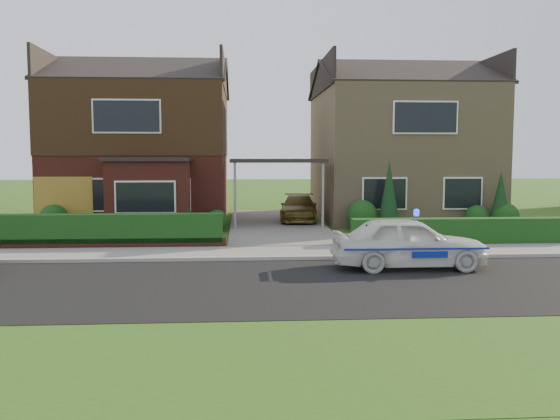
{
  "coord_description": "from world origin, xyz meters",
  "views": [
    {
      "loc": [
        -1.46,
        -13.13,
        2.9
      ],
      "look_at": [
        -0.37,
        3.5,
        1.37
      ],
      "focal_mm": 38.0,
      "sensor_mm": 36.0,
      "label": 1
    }
  ],
  "objects": [
    {
      "name": "dwarf_wall",
      "position": [
        -5.8,
        5.3,
        0.18
      ],
      "size": [
        7.7,
        0.25,
        0.36
      ],
      "primitive_type": "cube",
      "color": "maroon",
      "rests_on": "ground"
    },
    {
      "name": "driveway",
      "position": [
        0.0,
        11.0,
        0.06
      ],
      "size": [
        3.8,
        12.0,
        0.12
      ],
      "primitive_type": "cube",
      "color": "#666059",
      "rests_on": "ground"
    },
    {
      "name": "carport_link",
      "position": [
        0.0,
        10.95,
        2.66
      ],
      "size": [
        3.8,
        3.0,
        2.77
      ],
      "color": "black",
      "rests_on": "ground"
    },
    {
      "name": "hedge_left",
      "position": [
        -5.8,
        5.45,
        0.0
      ],
      "size": [
        7.5,
        0.55,
        0.9
      ],
      "primitive_type": "cube",
      "color": "#103412",
      "rests_on": "ground"
    },
    {
      "name": "road",
      "position": [
        0.0,
        0.0,
        0.0
      ],
      "size": [
        60.0,
        6.0,
        0.02
      ],
      "primitive_type": "cube",
      "color": "black",
      "rests_on": "ground"
    },
    {
      "name": "kerb",
      "position": [
        0.0,
        3.05,
        0.06
      ],
      "size": [
        60.0,
        0.16,
        0.12
      ],
      "primitive_type": "cube",
      "color": "#9E9993",
      "rests_on": "ground"
    },
    {
      "name": "potted_plant_b",
      "position": [
        -2.5,
        9.0,
        0.33
      ],
      "size": [
        0.47,
        0.46,
        0.67
      ],
      "primitive_type": "imported",
      "rotation": [
        0.0,
        0.0,
        0.69
      ],
      "color": "gray",
      "rests_on": "ground"
    },
    {
      "name": "shrub_left_mid",
      "position": [
        -4.0,
        9.3,
        0.66
      ],
      "size": [
        1.32,
        1.32,
        1.32
      ],
      "primitive_type": "sphere",
      "color": "#103412",
      "rests_on": "ground"
    },
    {
      "name": "shrub_right_mid",
      "position": [
        7.8,
        9.5,
        0.48
      ],
      "size": [
        0.96,
        0.96,
        0.96
      ],
      "primitive_type": "sphere",
      "color": "#103412",
      "rests_on": "ground"
    },
    {
      "name": "shrub_left_far",
      "position": [
        -8.5,
        9.5,
        0.54
      ],
      "size": [
        1.08,
        1.08,
        1.08
      ],
      "primitive_type": "sphere",
      "color": "#103412",
      "rests_on": "ground"
    },
    {
      "name": "grass_verge",
      "position": [
        0.0,
        -5.0,
        0.0
      ],
      "size": [
        60.0,
        4.0,
        0.01
      ],
      "primitive_type": "cube",
      "color": "#244913",
      "rests_on": "ground"
    },
    {
      "name": "garage_door",
      "position": [
        -8.25,
        9.96,
        1.05
      ],
      "size": [
        2.2,
        0.1,
        2.1
      ],
      "primitive_type": "cube",
      "color": "olive",
      "rests_on": "ground"
    },
    {
      "name": "conifer_a",
      "position": [
        4.2,
        9.2,
        1.3
      ],
      "size": [
        0.9,
        0.9,
        2.6
      ],
      "primitive_type": "cone",
      "color": "black",
      "rests_on": "ground"
    },
    {
      "name": "potted_plant_a",
      "position": [
        -4.4,
        6.0,
        0.38
      ],
      "size": [
        0.41,
        0.28,
        0.76
      ],
      "primitive_type": "imported",
      "rotation": [
        0.0,
        0.0,
        -0.04
      ],
      "color": "gray",
      "rests_on": "ground"
    },
    {
      "name": "police_car",
      "position": [
        2.82,
        1.68,
        0.67
      ],
      "size": [
        3.6,
        3.92,
        1.5
      ],
      "rotation": [
        0.0,
        0.0,
        1.57
      ],
      "color": "silver",
      "rests_on": "ground"
    },
    {
      "name": "hedge_right",
      "position": [
        5.8,
        5.35,
        0.0
      ],
      "size": [
        7.5,
        0.55,
        0.8
      ],
      "primitive_type": "cube",
      "color": "#103412",
      "rests_on": "ground"
    },
    {
      "name": "shrub_right_near",
      "position": [
        3.2,
        9.4,
        0.6
      ],
      "size": [
        1.2,
        1.2,
        1.2
      ],
      "primitive_type": "sphere",
      "color": "#103412",
      "rests_on": "ground"
    },
    {
      "name": "house_right",
      "position": [
        5.8,
        13.99,
        3.66
      ],
      "size": [
        7.5,
        8.06,
        7.25
      ],
      "color": "#9E8361",
      "rests_on": "ground"
    },
    {
      "name": "driveway_car",
      "position": [
        1.0,
        12.06,
        0.67
      ],
      "size": [
        1.91,
        3.9,
        1.09
      ],
      "primitive_type": "imported",
      "rotation": [
        0.0,
        0.0,
        -0.1
      ],
      "color": "brown",
      "rests_on": "driveway"
    },
    {
      "name": "shrub_right_far",
      "position": [
        8.8,
        9.2,
        0.54
      ],
      "size": [
        1.08,
        1.08,
        1.08
      ],
      "primitive_type": "sphere",
      "color": "#103412",
      "rests_on": "ground"
    },
    {
      "name": "potted_plant_c",
      "position": [
        -2.5,
        6.0,
        0.36
      ],
      "size": [
        0.56,
        0.56,
        0.73
      ],
      "primitive_type": "imported",
      "rotation": [
        0.0,
        0.0,
        1.04
      ],
      "color": "gray",
      "rests_on": "ground"
    },
    {
      "name": "ground",
      "position": [
        0.0,
        0.0,
        0.0
      ],
      "size": [
        120.0,
        120.0,
        0.0
      ],
      "primitive_type": "plane",
      "color": "#244913",
      "rests_on": "ground"
    },
    {
      "name": "conifer_b",
      "position": [
        8.6,
        9.2,
        1.1
      ],
      "size": [
        0.9,
        0.9,
        2.2
      ],
      "primitive_type": "cone",
      "color": "black",
      "rests_on": "ground"
    },
    {
      "name": "sidewalk",
      "position": [
        0.0,
        4.1,
        0.05
      ],
      "size": [
        60.0,
        2.0,
        0.1
      ],
      "primitive_type": "cube",
      "color": "slate",
      "rests_on": "ground"
    },
    {
      "name": "house_left",
      "position": [
        -5.78,
        13.9,
        3.81
      ],
      "size": [
        7.5,
        9.53,
        7.25
      ],
      "color": "maroon",
      "rests_on": "ground"
    },
    {
      "name": "shrub_left_near",
      "position": [
        -2.4,
        9.6,
        0.42
      ],
      "size": [
        0.84,
        0.84,
        0.84
      ],
      "primitive_type": "sphere",
      "color": "#103412",
      "rests_on": "ground"
    }
  ]
}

